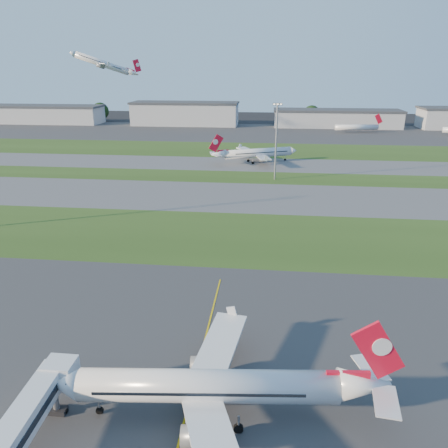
# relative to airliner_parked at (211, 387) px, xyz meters

# --- Properties ---
(ground) EXTENTS (700.00, 700.00, 0.00)m
(ground) POSITION_rel_airliner_parked_xyz_m (-7.86, 2.89, -3.85)
(ground) COLOR black
(ground) RESTS_ON ground
(apron_near) EXTENTS (300.00, 70.00, 0.01)m
(apron_near) POSITION_rel_airliner_parked_xyz_m (-7.86, 2.89, -3.85)
(apron_near) COLOR #333335
(apron_near) RESTS_ON ground
(grass_strip_a) EXTENTS (300.00, 34.00, 0.01)m
(grass_strip_a) POSITION_rel_airliner_parked_xyz_m (-7.86, 54.89, -3.85)
(grass_strip_a) COLOR #2B4517
(grass_strip_a) RESTS_ON ground
(taxiway_a) EXTENTS (300.00, 32.00, 0.01)m
(taxiway_a) POSITION_rel_airliner_parked_xyz_m (-7.86, 87.89, -3.85)
(taxiway_a) COLOR #515154
(taxiway_a) RESTS_ON ground
(grass_strip_b) EXTENTS (300.00, 18.00, 0.01)m
(grass_strip_b) POSITION_rel_airliner_parked_xyz_m (-7.86, 112.89, -3.85)
(grass_strip_b) COLOR #2B4517
(grass_strip_b) RESTS_ON ground
(taxiway_b) EXTENTS (300.00, 26.00, 0.01)m
(taxiway_b) POSITION_rel_airliner_parked_xyz_m (-7.86, 134.89, -3.85)
(taxiway_b) COLOR #515154
(taxiway_b) RESTS_ON ground
(grass_strip_c) EXTENTS (300.00, 40.00, 0.01)m
(grass_strip_c) POSITION_rel_airliner_parked_xyz_m (-7.86, 167.89, -3.85)
(grass_strip_c) COLOR #2B4517
(grass_strip_c) RESTS_ON ground
(apron_far) EXTENTS (400.00, 80.00, 0.01)m
(apron_far) POSITION_rel_airliner_parked_xyz_m (-7.86, 227.89, -3.85)
(apron_far) COLOR #333335
(apron_far) RESTS_ON ground
(yellow_line) EXTENTS (0.25, 60.00, 0.02)m
(yellow_line) POSITION_rel_airliner_parked_xyz_m (-2.86, 2.89, -3.85)
(yellow_line) COLOR gold
(yellow_line) RESTS_ON ground
(airliner_parked) EXTENTS (35.17, 29.73, 10.98)m
(airliner_parked) POSITION_rel_airliner_parked_xyz_m (0.00, 0.00, 0.00)
(airliner_parked) COLOR silver
(airliner_parked) RESTS_ON ground
(airliner_taxiing) EXTENTS (32.87, 27.99, 10.98)m
(airliner_taxiing) POSITION_rel_airliner_parked_xyz_m (0.04, 139.01, -0.00)
(airliner_taxiing) COLOR silver
(airliner_taxiing) RESTS_ON ground
(airliner_departing) EXTENTS (33.35, 28.36, 11.07)m
(airliner_departing) POSITION_rel_airliner_parked_xyz_m (-87.54, 206.39, 34.88)
(airliner_departing) COLOR silver
(mini_jet_near) EXTENTS (28.44, 7.81, 9.48)m
(mini_jet_near) POSITION_rel_airliner_parked_xyz_m (55.85, 232.44, -0.57)
(mini_jet_near) COLOR silver
(mini_jet_near) RESTS_ON ground
(light_mast_centre) EXTENTS (3.20, 0.70, 25.80)m
(light_mast_centre) POSITION_rel_airliner_parked_xyz_m (7.14, 110.89, 10.96)
(light_mast_centre) COLOR gray
(light_mast_centre) RESTS_ON ground
(hangar_far_west) EXTENTS (91.80, 23.00, 12.20)m
(hangar_far_west) POSITION_rel_airliner_parked_xyz_m (-157.86, 257.89, 2.28)
(hangar_far_west) COLOR gray
(hangar_far_west) RESTS_ON ground
(hangar_west) EXTENTS (71.40, 23.00, 15.20)m
(hangar_west) POSITION_rel_airliner_parked_xyz_m (-52.86, 257.89, 3.78)
(hangar_west) COLOR gray
(hangar_west) RESTS_ON ground
(hangar_east) EXTENTS (81.60, 23.00, 11.20)m
(hangar_east) POSITION_rel_airliner_parked_xyz_m (47.14, 257.89, 1.78)
(hangar_east) COLOR gray
(hangar_east) RESTS_ON ground
(tree_west) EXTENTS (12.10, 12.10, 13.20)m
(tree_west) POSITION_rel_airliner_parked_xyz_m (-117.86, 272.89, 3.28)
(tree_west) COLOR black
(tree_west) RESTS_ON ground
(tree_mid_west) EXTENTS (9.90, 9.90, 10.80)m
(tree_mid_west) POSITION_rel_airliner_parked_xyz_m (-27.86, 268.89, 1.98)
(tree_mid_west) COLOR black
(tree_mid_west) RESTS_ON ground
(tree_mid_east) EXTENTS (11.55, 11.55, 12.60)m
(tree_mid_east) POSITION_rel_airliner_parked_xyz_m (32.14, 271.89, 2.96)
(tree_mid_east) COLOR black
(tree_mid_east) RESTS_ON ground
(tree_east) EXTENTS (10.45, 10.45, 11.40)m
(tree_east) POSITION_rel_airliner_parked_xyz_m (107.14, 269.89, 2.31)
(tree_east) COLOR black
(tree_east) RESTS_ON ground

